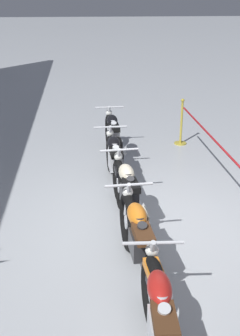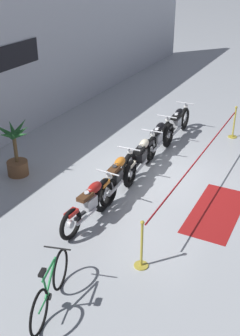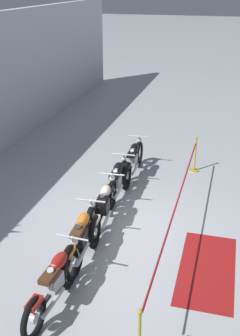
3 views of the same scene
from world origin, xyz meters
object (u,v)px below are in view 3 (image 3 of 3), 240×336
Objects in this scene: floor_banner at (207,269)px; stanchion_mid_left at (195,159)px; motorcycle_orange_1 at (81,240)px; motorcycle_cream_2 at (104,207)px; motorcycle_black_4 at (133,161)px; stanchion_far_left at (167,240)px; motorcycle_red_0 at (56,282)px; motorcycle_black_3 at (117,181)px.

stanchion_mid_left is at bearing 9.07° from floor_banner.
motorcycle_orange_1 reaches higher than motorcycle_cream_2.
motorcycle_black_4 reaches higher than floor_banner.
stanchion_far_left is at bearing 180.00° from stanchion_mid_left.
motorcycle_black_3 is (3.93, 0.06, -0.00)m from motorcycle_red_0.
motorcycle_orange_1 is (1.26, 0.01, 0.02)m from motorcycle_red_0.
motorcycle_black_4 is at bearing 22.48° from stanchion_far_left.
motorcycle_black_4 is (4.03, -0.03, -0.02)m from motorcycle_orange_1.
stanchion_mid_left reaches higher than motorcycle_cream_2.
motorcycle_red_0 is 2.06× the size of stanchion_mid_left.
stanchion_far_left is (1.38, -1.63, 0.23)m from motorcycle_red_0.
motorcycle_black_3 is at bearing 3.60° from motorcycle_cream_2.
motorcycle_red_0 is 2.62m from motorcycle_cream_2.
motorcycle_orange_1 reaches higher than motorcycle_black_3.
motorcycle_orange_1 is at bearing 161.35° from stanchion_mid_left.
motorcycle_orange_1 is 2.19× the size of stanchion_mid_left.
stanchion_mid_left reaches higher than floor_banner.
motorcycle_cream_2 is 2.68m from motorcycle_black_4.
stanchion_far_left is at bearing -85.65° from motorcycle_orange_1.
motorcycle_black_3 is 0.94× the size of floor_banner.
floor_banner is (-4.50, -0.76, -0.35)m from stanchion_mid_left.
motorcycle_black_3 is 0.96× the size of motorcycle_black_4.
stanchion_far_left is 6.65× the size of stanchion_mid_left.
motorcycle_black_4 is 4.24m from stanchion_far_left.
stanchion_far_left is (0.13, -1.65, 0.21)m from motorcycle_orange_1.
motorcycle_black_3 is (1.31, 0.08, 0.01)m from motorcycle_cream_2.
motorcycle_black_3 is at bearing 0.94° from motorcycle_red_0.
motorcycle_black_3 reaches higher than floor_banner.
motorcycle_red_0 is at bearing -179.06° from motorcycle_black_3.
floor_banner is (1.64, -2.39, -0.46)m from motorcycle_red_0.
motorcycle_cream_2 is (2.62, -0.02, -0.01)m from motorcycle_red_0.
stanchion_mid_left is 4.58m from floor_banner.
motorcycle_cream_2 is 1.02× the size of motorcycle_black_4.
motorcycle_black_4 reaches higher than motorcycle_red_0.
motorcycle_red_0 is 3.93m from motorcycle_black_3.
floor_banner is at bearing -80.93° from motorcycle_orange_1.
motorcycle_black_4 is 0.98× the size of floor_banner.
stanchion_far_left reaches higher than motorcycle_black_4.
motorcycle_black_4 is 2.20× the size of stanchion_mid_left.
stanchion_mid_left is at bearing -18.65° from motorcycle_orange_1.
motorcycle_red_0 is at bearing 179.82° from motorcycle_black_4.
motorcycle_orange_1 is at bearing 179.56° from motorcycle_black_4.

